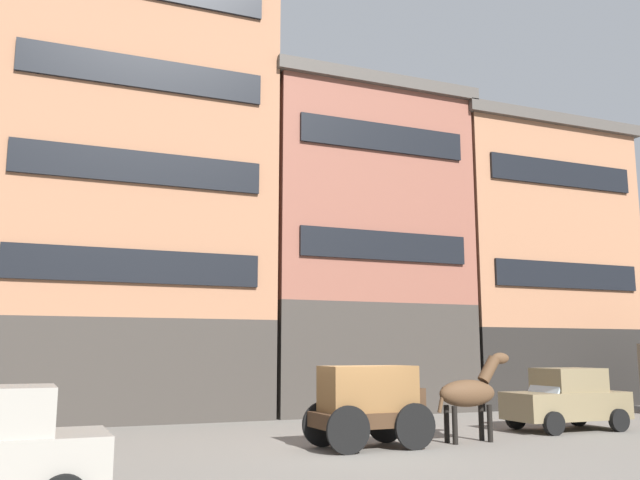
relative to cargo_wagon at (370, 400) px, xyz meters
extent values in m
plane|color=slate|center=(-0.43, -0.21, -1.15)|extent=(120.00, 120.00, 0.00)
cube|color=#38332D|center=(-4.83, 10.05, 0.56)|extent=(9.72, 5.62, 3.41)
cube|color=#9E6B4C|center=(-4.83, 10.05, 8.91)|extent=(9.72, 5.62, 13.30)
cube|color=black|center=(-4.83, 7.18, 3.93)|extent=(8.17, 0.12, 1.10)
cube|color=black|center=(-4.83, 7.18, 7.25)|extent=(8.17, 0.12, 1.10)
cube|color=black|center=(-4.83, 7.18, 10.58)|extent=(8.17, 0.12, 1.10)
cube|color=#38332D|center=(4.32, 10.05, 0.93)|extent=(8.29, 5.62, 4.15)
cube|color=brown|center=(4.32, 10.05, 7.28)|extent=(8.29, 5.62, 8.55)
cube|color=#47423D|center=(4.32, 10.05, 11.80)|extent=(8.79, 6.12, 0.50)
cube|color=black|center=(4.32, 7.18, 5.14)|extent=(6.96, 0.12, 1.10)
cube|color=black|center=(4.32, 7.18, 9.42)|extent=(6.96, 0.12, 1.10)
cube|color=black|center=(13.08, 10.05, 0.50)|extent=(8.92, 5.62, 3.29)
cube|color=#9E6B4C|center=(13.08, 10.05, 6.62)|extent=(8.92, 5.62, 8.95)
cube|color=#47423D|center=(13.08, 10.05, 11.34)|extent=(9.42, 6.12, 0.50)
cube|color=black|center=(13.08, 7.18, 4.38)|extent=(7.49, 0.12, 1.10)
cube|color=black|center=(13.08, 7.18, 8.85)|extent=(7.49, 0.12, 1.10)
cube|color=#3D2819|center=(-0.05, 0.00, -0.45)|extent=(2.74, 1.39, 0.36)
cube|color=brown|center=(-0.05, 0.00, 0.28)|extent=(2.33, 1.18, 1.10)
cube|color=#3D2819|center=(1.10, 0.04, 0.03)|extent=(0.43, 1.05, 0.50)
cylinder|color=black|center=(0.83, 0.74, -0.60)|extent=(1.10, 0.12, 1.10)
cylinder|color=black|center=(0.87, -0.68, -0.60)|extent=(1.10, 0.12, 1.10)
cylinder|color=black|center=(-0.97, 0.68, -0.60)|extent=(1.10, 0.12, 1.10)
cylinder|color=black|center=(-0.93, -0.74, -0.60)|extent=(1.10, 0.12, 1.10)
ellipsoid|color=#513823|center=(2.85, 0.00, 0.10)|extent=(1.72, 0.65, 0.70)
cylinder|color=#513823|center=(3.57, 0.02, 0.70)|extent=(0.67, 0.34, 0.76)
ellipsoid|color=#513823|center=(3.97, 0.03, 1.00)|extent=(0.57, 0.26, 0.30)
cylinder|color=#513823|center=(2.04, -0.03, -0.05)|extent=(0.27, 0.11, 0.65)
cylinder|color=black|center=(3.39, 0.20, -0.67)|extent=(0.14, 0.14, 0.95)
cylinder|color=black|center=(3.40, -0.16, -0.67)|extent=(0.14, 0.14, 0.95)
cylinder|color=black|center=(2.29, 0.16, -0.67)|extent=(0.14, 0.14, 0.95)
cylinder|color=black|center=(2.30, -0.20, -0.67)|extent=(0.14, 0.14, 0.95)
cylinder|color=black|center=(-7.21, -3.23, -0.82)|extent=(0.66, 0.20, 0.66)
cube|color=#7A6B4C|center=(7.11, 1.13, -0.42)|extent=(3.71, 1.63, 0.80)
cube|color=#7A6B4C|center=(7.26, 1.13, 0.33)|extent=(1.81, 1.45, 0.70)
cube|color=silver|center=(6.41, 1.13, 0.20)|extent=(0.35, 1.31, 0.56)
cylinder|color=black|center=(5.90, 0.30, -0.82)|extent=(0.66, 0.19, 0.66)
cylinder|color=black|center=(5.92, 1.98, -0.82)|extent=(0.66, 0.19, 0.66)
cylinder|color=black|center=(8.30, 0.28, -0.82)|extent=(0.66, 0.19, 0.66)
cylinder|color=black|center=(8.32, 1.96, -0.82)|extent=(0.66, 0.19, 0.66)
cylinder|color=#38332D|center=(2.14, 3.32, -0.72)|extent=(0.16, 0.16, 0.85)
cylinder|color=#38332D|center=(2.34, 3.32, -0.72)|extent=(0.16, 0.16, 0.85)
cylinder|color=#38332D|center=(2.24, 3.32, 0.01)|extent=(0.45, 0.45, 0.62)
sphere|color=tan|center=(2.24, 3.32, 0.45)|extent=(0.22, 0.22, 0.22)
cylinder|color=#38332D|center=(2.24, 3.32, 0.55)|extent=(0.28, 0.28, 0.02)
cylinder|color=#38332D|center=(2.24, 3.32, 0.60)|extent=(0.18, 0.18, 0.09)
camera|label=1|loc=(-7.60, -15.28, 1.20)|focal=37.88mm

